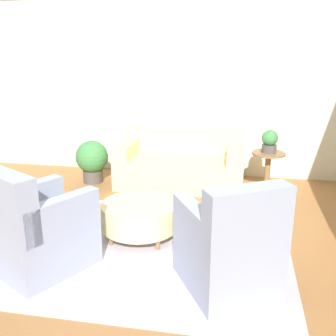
% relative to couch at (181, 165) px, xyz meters
% --- Properties ---
extents(ground_plane, '(16.00, 16.00, 0.00)m').
position_rel_couch_xyz_m(ground_plane, '(-0.06, -2.16, -0.31)').
color(ground_plane, '#996638').
extents(wall_back, '(9.46, 0.12, 2.80)m').
position_rel_couch_xyz_m(wall_back, '(-0.06, 0.63, 1.09)').
color(wall_back, beige).
rests_on(wall_back, ground_plane).
extents(rug, '(3.04, 2.46, 0.01)m').
position_rel_couch_xyz_m(rug, '(-0.06, -2.16, -0.30)').
color(rug, '#BCB2C1').
rests_on(rug, ground_plane).
extents(couch, '(1.92, 0.98, 0.84)m').
position_rel_couch_xyz_m(couch, '(0.00, 0.00, 0.00)').
color(couch, beige).
rests_on(couch, ground_plane).
extents(armchair_left, '(1.03, 1.08, 1.04)m').
position_rel_couch_xyz_m(armchair_left, '(-0.96, -2.73, 0.09)').
color(armchair_left, '#8E99B2').
rests_on(armchair_left, rug).
extents(armchair_right, '(1.03, 1.08, 1.04)m').
position_rel_couch_xyz_m(armchair_right, '(0.84, -2.73, 0.09)').
color(armchair_right, '#8E99B2').
rests_on(armchair_right, rug).
extents(ottoman_table, '(0.87, 0.87, 0.40)m').
position_rel_couch_xyz_m(ottoman_table, '(-0.18, -1.89, -0.04)').
color(ottoman_table, beige).
rests_on(ottoman_table, rug).
extents(side_table, '(0.47, 0.47, 0.63)m').
position_rel_couch_xyz_m(side_table, '(1.30, -0.22, 0.11)').
color(side_table, olive).
rests_on(side_table, ground_plane).
extents(potted_plant_on_side_table, '(0.23, 0.23, 0.33)m').
position_rel_couch_xyz_m(potted_plant_on_side_table, '(1.30, -0.22, 0.48)').
color(potted_plant_on_side_table, '#4C4742').
rests_on(potted_plant_on_side_table, side_table).
extents(potted_plant_floor, '(0.51, 0.51, 0.67)m').
position_rel_couch_xyz_m(potted_plant_floor, '(-1.40, -0.17, 0.07)').
color(potted_plant_floor, '#4C4742').
rests_on(potted_plant_floor, ground_plane).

